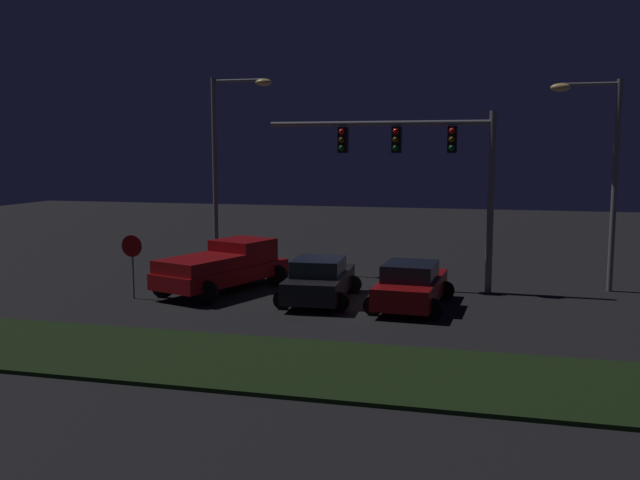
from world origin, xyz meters
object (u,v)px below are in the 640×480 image
Objects in this scene: street_lamp_left at (226,150)px; stop_sign at (132,254)px; street_lamp_right at (601,159)px; car_sedan_far at (411,285)px; pickup_truck at (225,264)px; traffic_signal_gantry at (423,156)px; car_sedan at (319,280)px.

stop_sign is at bearing -98.63° from street_lamp_left.
car_sedan_far is at bearing -144.04° from street_lamp_right.
street_lamp_right is (13.12, 3.45, 3.83)m from pickup_truck.
car_sedan_far is at bearing -89.41° from traffic_signal_gantry.
street_lamp_right reaches higher than pickup_truck.
pickup_truck is 0.71× the size of street_lamp_left.
stop_sign is at bearing 96.92° from car_sedan.
street_lamp_right is (6.21, 4.50, 4.09)m from car_sedan_far.
car_sedan is 0.55× the size of street_lamp_left.
car_sedan is at bearing -43.66° from street_lamp_left.
stop_sign is (-6.36, -1.20, 0.82)m from car_sedan.
street_lamp_right is at bearing -51.22° from car_sedan_far.
pickup_truck is at bearing -165.29° from street_lamp_right.
street_lamp_right is at bearing -68.92° from car_sedan.
street_lamp_left reaches higher than stop_sign.
pickup_truck is 3.37m from stop_sign.
pickup_truck is 0.76× the size of street_lamp_right.
traffic_signal_gantry reaches higher than stop_sign.
car_sedan_far is at bearing -79.62° from pickup_truck.
stop_sign is at bearing -160.62° from street_lamp_right.
pickup_truck reaches higher than car_sedan.
traffic_signal_gantry is 10.85m from stop_sign.
car_sedan_far is at bearing -97.01° from car_sedan.
street_lamp_right is (9.35, 4.33, 4.09)m from car_sedan.
pickup_truck is 3.89m from car_sedan.
street_lamp_left reaches higher than pickup_truck.
street_lamp_left is (-1.62, 4.27, 4.14)m from pickup_truck.
street_lamp_left is 3.66× the size of stop_sign.
street_lamp_left is at bearing 39.87° from pickup_truck.
pickup_truck reaches higher than car_sedan_far.
stop_sign is (-0.96, -6.35, -3.58)m from street_lamp_left.
pickup_truck is at bearing 38.83° from stop_sign.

